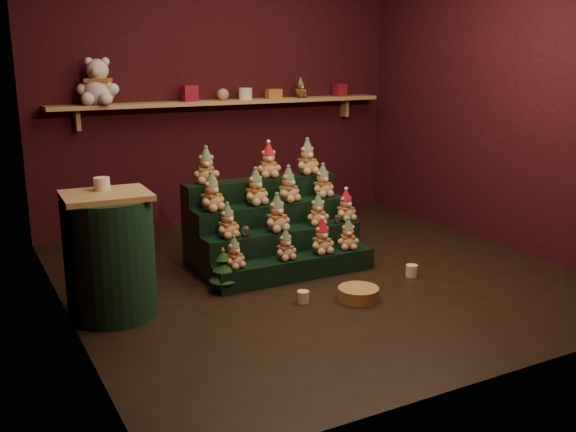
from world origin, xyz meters
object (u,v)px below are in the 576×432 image
mug_left (303,297)px  wicker_basket (358,294)px  snow_globe_b (287,226)px  snow_globe_c (337,219)px  mug_right (412,271)px  riser_tier_front (296,268)px  white_bear (98,75)px  snow_globe_a (246,231)px  mini_christmas_tree (223,270)px  brown_bear (301,88)px  side_table (110,256)px

mug_left → wicker_basket: size_ratio=0.29×
snow_globe_b → snow_globe_c: (0.50, 0.00, 0.00)m
mug_right → mug_left: bearing=-175.7°
riser_tier_front → white_bear: (-1.09, 1.85, 1.50)m
snow_globe_a → mini_christmas_tree: snow_globe_a is taller
snow_globe_a → riser_tier_front: bearing=-23.4°
mini_christmas_tree → mug_left: mini_christmas_tree is taller
wicker_basket → brown_bear: size_ratio=1.50×
mug_left → mug_right: size_ratio=0.91×
riser_tier_front → snow_globe_b: bearing=89.9°
mug_right → side_table: bearing=171.4°
mug_left → mug_right: mug_right is taller
side_table → wicker_basket: size_ratio=2.86×
mini_christmas_tree → mug_right: mini_christmas_tree is taller
riser_tier_front → side_table: size_ratio=1.60×
white_bear → mini_christmas_tree: bearing=-52.3°
snow_globe_b → wicker_basket: snow_globe_b is taller
wicker_basket → snow_globe_c: bearing=68.3°
snow_globe_a → snow_globe_b: bearing=0.0°
side_table → mug_left: bearing=-16.7°
snow_globe_a → wicker_basket: (0.55, -0.80, -0.36)m
snow_globe_a → brown_bear: (1.44, 1.69, 1.02)m
snow_globe_b → mug_left: (-0.21, -0.65, -0.36)m
mug_right → white_bear: size_ratio=0.18×
white_bear → brown_bear: (2.16, 0.00, -0.17)m
mini_christmas_tree → brown_bear: brown_bear is taller
snow_globe_b → snow_globe_c: bearing=0.0°
snow_globe_c → snow_globe_a: bearing=-180.0°
snow_globe_c → mini_christmas_tree: size_ratio=0.22×
wicker_basket → snow_globe_b: bearing=102.5°
snow_globe_b → white_bear: size_ratio=0.15×
mini_christmas_tree → white_bear: white_bear is taller
snow_globe_a → wicker_basket: size_ratio=0.30×
mug_left → mug_right: (1.07, 0.08, 0.00)m
snow_globe_c → mug_right: size_ratio=0.82×
riser_tier_front → mini_christmas_tree: (-0.65, -0.02, 0.09)m
riser_tier_front → mug_left: size_ratio=15.79×
wicker_basket → white_bear: white_bear is taller
mini_christmas_tree → wicker_basket: (0.82, -0.62, -0.13)m
mug_right → snow_globe_a: bearing=155.0°
snow_globe_b → side_table: 1.51m
riser_tier_front → wicker_basket: bearing=-74.5°
side_table → white_bear: bearing=80.1°
snow_globe_a → snow_globe_c: 0.87m
mug_right → brown_bear: (0.21, 2.26, 1.37)m
side_table → mug_right: (2.36, -0.36, -0.38)m
snow_globe_b → brown_bear: bearing=57.6°
wicker_basket → mug_left: bearing=159.2°
snow_globe_b → snow_globe_c: 0.50m
riser_tier_front → white_bear: white_bear is taller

